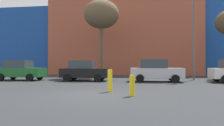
% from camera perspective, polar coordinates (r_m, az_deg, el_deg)
% --- Properties ---
extents(ground_plane, '(200.00, 200.00, 0.00)m').
position_cam_1_polar(ground_plane, '(10.24, -5.75, -8.45)').
color(ground_plane, '#2D3033').
extents(building_backdrop, '(36.38, 10.73, 12.27)m').
position_cam_1_polar(building_backdrop, '(33.32, 3.70, 5.93)').
color(building_backdrop, '#B2563D').
rests_on(building_backdrop, ground_plane).
extents(parked_car_0, '(4.18, 2.05, 1.81)m').
position_cam_1_polar(parked_car_0, '(20.90, -23.36, -1.78)').
color(parked_car_0, '#1E662D').
rests_on(parked_car_0, ground_plane).
extents(parked_car_1, '(4.04, 1.98, 1.75)m').
position_cam_1_polar(parked_car_1, '(18.54, -7.46, -2.08)').
color(parked_car_1, black).
rests_on(parked_car_1, ground_plane).
extents(parked_car_2, '(4.22, 2.07, 1.83)m').
position_cam_1_polar(parked_car_2, '(17.92, 11.66, -2.02)').
color(parked_car_2, silver).
rests_on(parked_car_2, ground_plane).
extents(bare_tree_0, '(3.93, 3.93, 8.55)m').
position_cam_1_polar(bare_tree_0, '(24.23, -2.86, 12.72)').
color(bare_tree_0, brown).
rests_on(bare_tree_0, ground_plane).
extents(bollard_yellow_0, '(0.24, 0.24, 1.18)m').
position_cam_1_polar(bollard_yellow_0, '(11.19, -0.54, -4.71)').
color(bollard_yellow_0, yellow).
rests_on(bollard_yellow_0, ground_plane).
extents(bollard_yellow_1, '(0.24, 0.24, 0.95)m').
position_cam_1_polar(bollard_yellow_1, '(9.72, 5.44, -6.06)').
color(bollard_yellow_1, yellow).
rests_on(bollard_yellow_1, ground_plane).
extents(street_lamp, '(0.80, 0.24, 8.57)m').
position_cam_1_polar(street_lamp, '(21.10, 21.07, 8.92)').
color(street_lamp, '#59595E').
rests_on(street_lamp, ground_plane).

